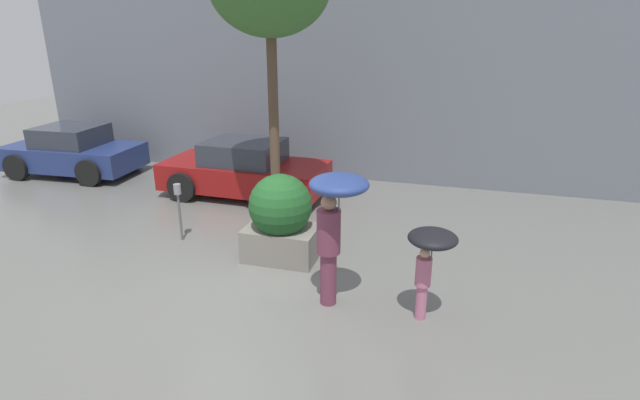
{
  "coord_description": "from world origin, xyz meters",
  "views": [
    {
      "loc": [
        3.4,
        -6.54,
        4.08
      ],
      "look_at": [
        1.05,
        1.6,
        1.05
      ],
      "focal_mm": 28.0,
      "sensor_mm": 36.0,
      "label": 1
    }
  ],
  "objects_px": {
    "person_adult": "(334,212)",
    "parked_car_near": "(245,170)",
    "parking_meter": "(178,200)",
    "planter_box": "(281,218)",
    "parked_car_far": "(73,152)",
    "person_child": "(430,250)"
  },
  "relations": [
    {
      "from": "person_adult",
      "to": "parked_car_near",
      "type": "xyz_separation_m",
      "value": [
        -3.41,
        4.37,
        -0.88
      ]
    },
    {
      "from": "parking_meter",
      "to": "parked_car_near",
      "type": "bearing_deg",
      "value": 88.36
    },
    {
      "from": "planter_box",
      "to": "parking_meter",
      "type": "bearing_deg",
      "value": 174.36
    },
    {
      "from": "parked_car_near",
      "to": "parked_car_far",
      "type": "xyz_separation_m",
      "value": [
        -5.4,
        0.36,
        -0.0
      ]
    },
    {
      "from": "person_child",
      "to": "parked_car_near",
      "type": "height_order",
      "value": "person_child"
    },
    {
      "from": "parked_car_far",
      "to": "parking_meter",
      "type": "bearing_deg",
      "value": -124.13
    },
    {
      "from": "person_adult",
      "to": "parking_meter",
      "type": "relative_size",
      "value": 1.79
    },
    {
      "from": "planter_box",
      "to": "person_adult",
      "type": "bearing_deg",
      "value": -43.99
    },
    {
      "from": "person_child",
      "to": "parked_car_far",
      "type": "xyz_separation_m",
      "value": [
        -10.19,
        4.77,
        -0.47
      ]
    },
    {
      "from": "person_adult",
      "to": "parked_car_far",
      "type": "xyz_separation_m",
      "value": [
        -8.82,
        4.73,
        -0.88
      ]
    },
    {
      "from": "planter_box",
      "to": "person_child",
      "type": "height_order",
      "value": "planter_box"
    },
    {
      "from": "planter_box",
      "to": "parked_car_far",
      "type": "height_order",
      "value": "planter_box"
    },
    {
      "from": "parked_car_near",
      "to": "parking_meter",
      "type": "height_order",
      "value": "parked_car_near"
    },
    {
      "from": "parked_car_far",
      "to": "parking_meter",
      "type": "xyz_separation_m",
      "value": [
        5.32,
        -3.25,
        0.2
      ]
    },
    {
      "from": "parking_meter",
      "to": "person_adult",
      "type": "bearing_deg",
      "value": -22.96
    },
    {
      "from": "parked_car_far",
      "to": "person_child",
      "type": "bearing_deg",
      "value": -117.83
    },
    {
      "from": "person_child",
      "to": "parked_car_far",
      "type": "height_order",
      "value": "person_child"
    },
    {
      "from": "parked_car_far",
      "to": "planter_box",
      "type": "bearing_deg",
      "value": -117.51
    },
    {
      "from": "person_adult",
      "to": "parking_meter",
      "type": "bearing_deg",
      "value": 167.83
    },
    {
      "from": "parked_car_near",
      "to": "parking_meter",
      "type": "bearing_deg",
      "value": 179.52
    },
    {
      "from": "planter_box",
      "to": "parked_car_near",
      "type": "relative_size",
      "value": 0.39
    },
    {
      "from": "person_adult",
      "to": "parked_car_far",
      "type": "height_order",
      "value": "person_adult"
    }
  ]
}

